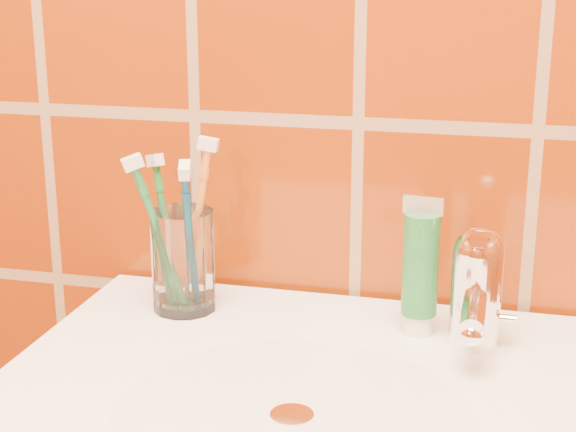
# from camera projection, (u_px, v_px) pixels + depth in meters

# --- Properties ---
(glass_tumbler) EXTENTS (0.09, 0.09, 0.11)m
(glass_tumbler) POSITION_uv_depth(u_px,v_px,m) (184.00, 260.00, 0.93)
(glass_tumbler) COLOR white
(glass_tumbler) RESTS_ON pedestal_sink
(toothpaste_tube) EXTENTS (0.04, 0.04, 0.14)m
(toothpaste_tube) POSITION_uv_depth(u_px,v_px,m) (420.00, 270.00, 0.86)
(toothpaste_tube) COLOR white
(toothpaste_tube) RESTS_ON pedestal_sink
(faucet) EXTENTS (0.05, 0.11, 0.12)m
(faucet) POSITION_uv_depth(u_px,v_px,m) (476.00, 284.00, 0.83)
(faucet) COLOR white
(faucet) RESTS_ON pedestal_sink
(toothbrush_0) EXTENTS (0.06, 0.06, 0.19)m
(toothbrush_0) POSITION_uv_depth(u_px,v_px,m) (197.00, 224.00, 0.92)
(toothbrush_0) COLOR orange
(toothbrush_0) RESTS_ON glass_tumbler
(toothbrush_1) EXTENTS (0.12, 0.11, 0.19)m
(toothbrush_1) POSITION_uv_depth(u_px,v_px,m) (161.00, 237.00, 0.90)
(toothbrush_1) COLOR #1E723C
(toothbrush_1) RESTS_ON glass_tumbler
(toothbrush_2) EXTENTS (0.10, 0.10, 0.18)m
(toothbrush_2) POSITION_uv_depth(u_px,v_px,m) (166.00, 233.00, 0.93)
(toothbrush_2) COLOR #1E7130
(toothbrush_2) RESTS_ON glass_tumbler
(toothbrush_3) EXTENTS (0.07, 0.13, 0.19)m
(toothbrush_3) POSITION_uv_depth(u_px,v_px,m) (189.00, 240.00, 0.89)
(toothbrush_3) COLOR navy
(toothbrush_3) RESTS_ON glass_tumbler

